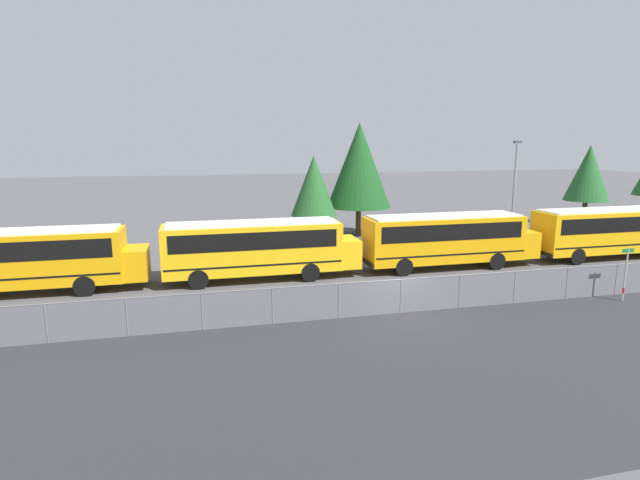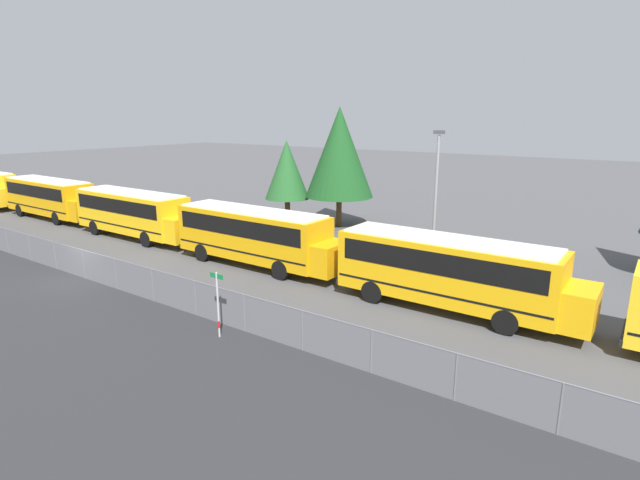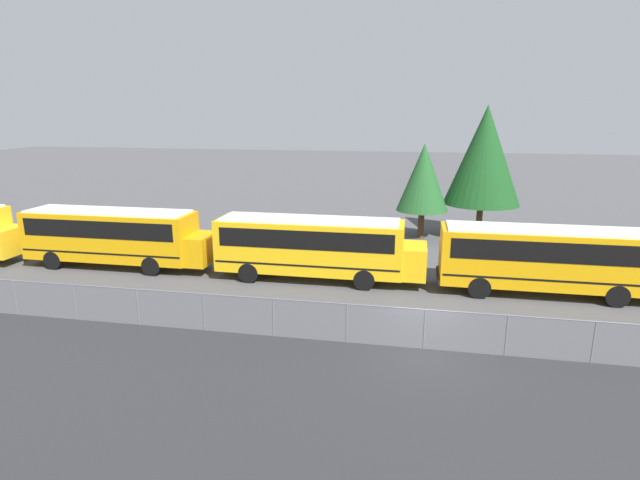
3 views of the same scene
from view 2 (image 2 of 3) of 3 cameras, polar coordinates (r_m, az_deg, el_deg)
name	(u,v)px [view 2 (image 2 of 3)]	position (r m, az deg, el deg)	size (l,w,h in m)	color
ground_plane	(85,278)	(30.54, -25.23, -3.98)	(200.00, 200.00, 0.00)	#4C4C4F
fence	(84,264)	(30.31, -25.40, -2.46)	(84.39, 0.07, 1.65)	#9EA0A5
school_bus_1	(50,196)	(48.93, -28.45, 4.49)	(11.35, 2.59, 3.40)	orange
school_bus_2	(134,211)	(38.62, -20.53, 3.16)	(11.35, 2.59, 3.40)	yellow
school_bus_3	(255,233)	(29.62, -7.45, 0.83)	(11.35, 2.59, 3.40)	orange
school_bus_4	(451,268)	(23.35, 14.71, -3.17)	(11.35, 2.59, 3.40)	#EDA80F
street_sign	(218,303)	(20.51, -11.59, -7.07)	(0.70, 0.09, 2.76)	#B7B7BC
light_pole	(436,194)	(29.54, 13.08, 5.14)	(0.60, 0.24, 7.94)	gray
tree_1	(339,152)	(39.69, 2.24, 9.98)	(5.39, 5.39, 9.43)	#51381E
tree_3	(287,170)	(41.18, -3.80, 8.00)	(3.66, 3.66, 6.81)	#51381E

